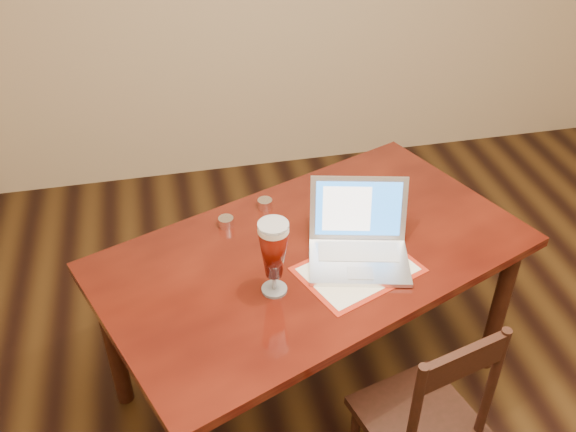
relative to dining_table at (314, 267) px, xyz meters
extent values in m
cube|color=#54150B|center=(0.00, 0.01, 0.06)|extent=(1.81, 1.43, 0.04)
cylinder|color=black|center=(0.80, -0.07, -0.32)|extent=(0.07, 0.07, 0.71)
cylinder|color=black|center=(-0.80, 0.08, -0.32)|extent=(0.07, 0.07, 0.71)
cylinder|color=black|center=(0.53, 0.62, -0.32)|extent=(0.07, 0.07, 0.71)
cube|color=#A4220F|center=(0.13, -0.13, 0.08)|extent=(0.50, 0.43, 0.00)
cube|color=white|center=(0.13, -0.13, 0.08)|extent=(0.45, 0.38, 0.00)
cube|color=silver|center=(0.14, -0.11, 0.09)|extent=(0.41, 0.33, 0.02)
cube|color=silver|center=(0.15, -0.06, 0.10)|extent=(0.31, 0.18, 0.00)
cube|color=silver|center=(0.12, -0.18, 0.10)|extent=(0.10, 0.08, 0.00)
cube|color=silver|center=(0.18, 0.05, 0.22)|extent=(0.37, 0.15, 0.24)
cube|color=blue|center=(0.18, 0.04, 0.22)|extent=(0.32, 0.13, 0.20)
cube|color=white|center=(0.13, 0.05, 0.22)|extent=(0.19, 0.09, 0.17)
cylinder|color=silver|center=(-0.19, -0.17, 0.08)|extent=(0.09, 0.09, 0.01)
cylinder|color=silver|center=(-0.19, -0.17, 0.12)|extent=(0.02, 0.02, 0.06)
cylinder|color=white|center=(-0.19, -0.17, 0.35)|extent=(0.10, 0.10, 0.02)
cylinder|color=silver|center=(-0.19, -0.17, 0.36)|extent=(0.10, 0.10, 0.01)
cylinder|color=silver|center=(-0.30, 0.23, 0.10)|extent=(0.06, 0.06, 0.04)
cylinder|color=silver|center=(-0.13, 0.32, 0.10)|extent=(0.06, 0.06, 0.04)
cube|color=black|center=(0.24, -0.53, -0.29)|extent=(0.45, 0.44, 0.04)
cylinder|color=black|center=(0.35, -0.36, -0.49)|extent=(0.04, 0.04, 0.37)
cylinder|color=black|center=(0.13, -0.71, -0.03)|extent=(0.03, 0.03, 0.48)
cylinder|color=black|center=(0.43, -0.63, -0.03)|extent=(0.03, 0.03, 0.48)
cube|color=black|center=(0.28, -0.67, 0.15)|extent=(0.30, 0.10, 0.11)
camera|label=1|loc=(-0.49, -1.79, 1.62)|focal=40.00mm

